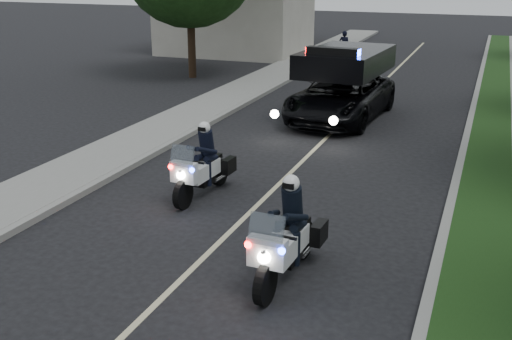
% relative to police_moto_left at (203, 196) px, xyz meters
% --- Properties ---
extents(ground, '(120.00, 120.00, 0.00)m').
position_rel_police_moto_left_xyz_m(ground, '(1.41, -3.77, 0.00)').
color(ground, black).
rests_on(ground, ground).
extents(curb_right, '(0.20, 60.00, 0.15)m').
position_rel_police_moto_left_xyz_m(curb_right, '(5.51, 6.23, 0.07)').
color(curb_right, gray).
rests_on(curb_right, ground).
extents(grass_verge, '(1.20, 60.00, 0.16)m').
position_rel_police_moto_left_xyz_m(grass_verge, '(6.21, 6.23, 0.08)').
color(grass_verge, '#193814').
rests_on(grass_verge, ground).
extents(curb_left, '(0.20, 60.00, 0.15)m').
position_rel_police_moto_left_xyz_m(curb_left, '(-2.69, 6.23, 0.07)').
color(curb_left, gray).
rests_on(curb_left, ground).
extents(sidewalk_left, '(2.00, 60.00, 0.16)m').
position_rel_police_moto_left_xyz_m(sidewalk_left, '(-3.79, 6.23, 0.08)').
color(sidewalk_left, gray).
rests_on(sidewalk_left, ground).
extents(lane_marking, '(0.12, 50.00, 0.01)m').
position_rel_police_moto_left_xyz_m(lane_marking, '(1.41, 6.23, 0.00)').
color(lane_marking, '#BFB78C').
rests_on(lane_marking, ground).
extents(police_moto_left, '(0.86, 2.13, 1.77)m').
position_rel_police_moto_left_xyz_m(police_moto_left, '(0.00, 0.00, 0.00)').
color(police_moto_left, silver).
rests_on(police_moto_left, ground).
extents(police_moto_right, '(0.87, 2.23, 1.87)m').
position_rel_police_moto_left_xyz_m(police_moto_right, '(3.10, -3.07, 0.00)').
color(police_moto_right, silver).
rests_on(police_moto_right, ground).
extents(police_suv, '(3.08, 5.94, 2.80)m').
position_rel_police_moto_left_xyz_m(police_suv, '(1.22, 8.46, 0.00)').
color(police_suv, black).
rests_on(police_suv, ground).
extents(bicycle, '(0.56, 1.60, 0.84)m').
position_rel_police_moto_left_xyz_m(bicycle, '(-1.50, 20.29, 0.00)').
color(bicycle, black).
rests_on(bicycle, ground).
extents(cyclist, '(0.58, 0.41, 1.57)m').
position_rel_police_moto_left_xyz_m(cyclist, '(-1.50, 20.29, 0.00)').
color(cyclist, black).
rests_on(cyclist, ground).
extents(tree_left_near, '(7.44, 7.44, 10.61)m').
position_rel_police_moto_left_xyz_m(tree_left_near, '(-7.28, 13.91, 0.00)').
color(tree_left_near, '#1D4316').
rests_on(tree_left_near, ground).
extents(tree_left_far, '(7.97, 7.97, 10.04)m').
position_rel_police_moto_left_xyz_m(tree_left_far, '(-7.90, 27.86, 0.00)').
color(tree_left_far, '#143611').
rests_on(tree_left_far, ground).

